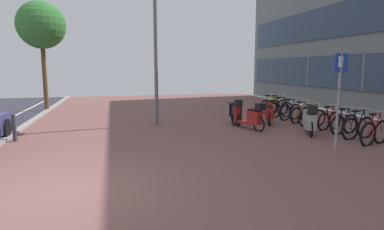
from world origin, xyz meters
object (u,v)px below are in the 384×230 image
at_px(bicycle_rack_07, 281,109).
at_px(bicycle_rack_04, 312,118).
at_px(scooter_mid, 251,117).
at_px(lamp_post, 156,46).
at_px(parking_sign, 339,92).
at_px(street_tree, 41,26).
at_px(bicycle_rack_03, 329,121).
at_px(scooter_extra, 310,121).
at_px(bicycle_rack_08, 277,107).
at_px(bicycle_rack_02, 344,124).
at_px(bicycle_rack_05, 301,115).
at_px(scooter_far, 269,114).
at_px(bollard_far, 14,128).
at_px(bicycle_rack_00, 375,133).
at_px(bicycle_rack_06, 290,112).
at_px(bicycle_rack_01, 358,128).
at_px(bicycle_rack_09, 269,106).
at_px(scooter_near, 236,113).

bearing_deg(bicycle_rack_07, bicycle_rack_04, -88.93).
distance_m(scooter_mid, lamp_post, 4.51).
height_order(parking_sign, street_tree, street_tree).
bearing_deg(bicycle_rack_03, lamp_post, 156.89).
bearing_deg(scooter_extra, lamp_post, 145.90).
height_order(bicycle_rack_08, parking_sign, parking_sign).
distance_m(bicycle_rack_02, bicycle_rack_05, 2.31).
distance_m(bicycle_rack_07, scooter_far, 1.97).
xyz_separation_m(bicycle_rack_04, bollard_far, (-10.44, 0.00, 0.09)).
distance_m(bicycle_rack_02, lamp_post, 7.35).
relative_size(scooter_far, bollard_far, 1.99).
bearing_deg(bicycle_rack_00, bicycle_rack_06, 89.64).
bearing_deg(bicycle_rack_08, street_tree, 158.63).
relative_size(lamp_post, bollard_far, 6.57).
xyz_separation_m(bicycle_rack_01, bicycle_rack_03, (0.12, 1.54, -0.02)).
bearing_deg(bicycle_rack_05, bicycle_rack_04, -91.09).
bearing_deg(bicycle_rack_09, bicycle_rack_04, -93.02).
height_order(bicycle_rack_00, bicycle_rack_06, bicycle_rack_00).
height_order(bicycle_rack_01, scooter_mid, scooter_mid).
height_order(bicycle_rack_03, parking_sign, parking_sign).
distance_m(bicycle_rack_04, scooter_near, 2.93).
bearing_deg(bicycle_rack_09, bicycle_rack_02, -90.33).
height_order(bicycle_rack_01, scooter_near, scooter_near).
relative_size(lamp_post, street_tree, 0.98).
bearing_deg(bicycle_rack_01, scooter_near, 130.01).
bearing_deg(bicycle_rack_08, bicycle_rack_07, -106.72).
bearing_deg(scooter_far, bicycle_rack_00, -71.30).
relative_size(bicycle_rack_02, bollard_far, 1.56).
height_order(bicycle_rack_03, scooter_near, scooter_near).
xyz_separation_m(bicycle_rack_02, bollard_far, (-10.61, 1.54, 0.08)).
height_order(scooter_near, scooter_extra, same).
distance_m(lamp_post, street_tree, 7.69).
bearing_deg(scooter_near, bicycle_rack_09, 43.69).
height_order(bicycle_rack_04, street_tree, street_tree).
height_order(bicycle_rack_07, bicycle_rack_08, bicycle_rack_08).
height_order(bicycle_rack_08, scooter_far, bicycle_rack_08).
height_order(bicycle_rack_07, street_tree, street_tree).
height_order(bicycle_rack_05, bicycle_rack_06, bicycle_rack_06).
bearing_deg(parking_sign, scooter_extra, 74.99).
distance_m(bicycle_rack_03, scooter_mid, 2.87).
bearing_deg(bicycle_rack_04, bicycle_rack_08, 86.50).
bearing_deg(bicycle_rack_08, lamp_post, -167.81).
distance_m(lamp_post, bollard_far, 5.62).
xyz_separation_m(bicycle_rack_04, bicycle_rack_07, (-0.04, 2.31, 0.03)).
relative_size(scooter_extra, parking_sign, 0.59).
bearing_deg(bollard_far, bicycle_rack_04, -0.02).
bearing_deg(bicycle_rack_07, scooter_extra, -105.46).
height_order(bicycle_rack_01, bicycle_rack_02, bicycle_rack_01).
relative_size(bicycle_rack_02, street_tree, 0.23).
distance_m(bicycle_rack_05, parking_sign, 4.60).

